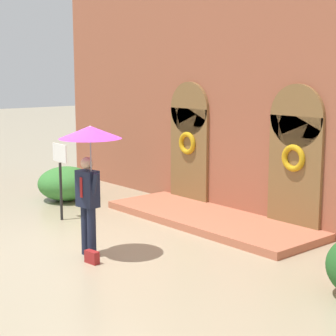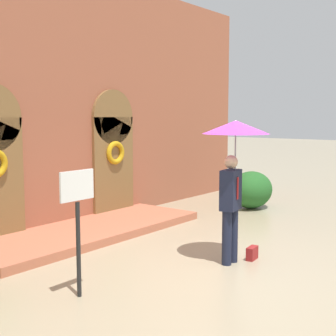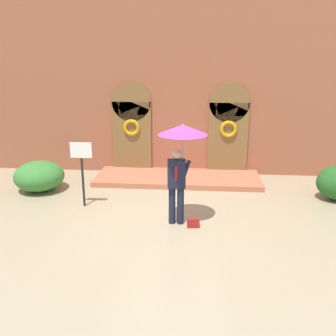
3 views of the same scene
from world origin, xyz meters
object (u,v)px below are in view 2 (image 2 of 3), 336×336
object	(u,v)px
person_with_umbrella	(234,148)
shrub_right	(251,190)
sign_post	(78,212)
handbag	(252,253)

from	to	relation	value
person_with_umbrella	shrub_right	xyz separation A→B (m)	(4.29, 1.93, -1.43)
person_with_umbrella	sign_post	world-z (taller)	person_with_umbrella
shrub_right	person_with_umbrella	bearing A→B (deg)	-155.74
handbag	shrub_right	bearing A→B (deg)	21.44
sign_post	handbag	bearing A→B (deg)	-20.31
sign_post	shrub_right	bearing A→B (deg)	8.74
handbag	sign_post	size ratio (longest dim) A/B	0.16
sign_post	shrub_right	size ratio (longest dim) A/B	1.33
person_with_umbrella	handbag	world-z (taller)	person_with_umbrella
shrub_right	handbag	bearing A→B (deg)	-151.82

